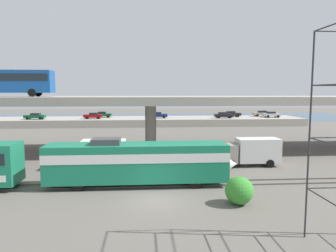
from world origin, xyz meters
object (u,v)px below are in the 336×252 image
Objects in this scene: service_truck_east at (95,153)px; parked_car_7 at (231,114)px; parked_car_5 at (272,114)px; parked_car_6 at (224,115)px; parked_car_2 at (35,116)px; transit_bus_on_overpass at (5,81)px; service_truck_west at (250,151)px; parked_car_3 at (103,114)px; parked_car_1 at (261,113)px; parked_car_4 at (93,116)px; parked_car_0 at (158,115)px; train_locomotive at (146,161)px.

parked_car_7 is (27.45, 45.79, 0.86)m from service_truck_east.
parked_car_6 is (-12.47, -0.93, 0.00)m from parked_car_5.
service_truck_east is at bearing 115.76° from parked_car_2.
transit_bus_on_overpass is 17.62m from service_truck_east.
service_truck_west is 1.66× the size of parked_car_3.
service_truck_west is 1.00× the size of service_truck_east.
service_truck_east is 1.50× the size of parked_car_6.
parked_car_6 is at bearing 41.52° from transit_bus_on_overpass.
parked_car_1 is 1.03× the size of parked_car_5.
parked_car_4 is at bearing -177.63° from parked_car_2.
parked_car_1 and parked_car_2 have the same top height.
parked_car_6 is at bearing 22.95° from parked_car_1.
parked_car_5 is 9.88m from parked_car_7.
parked_car_6 is at bearing -175.75° from parked_car_5.
parked_car_2 and parked_car_7 have the same top height.
parked_car_2 is at bearing -176.97° from parked_car_0.
parked_car_6 is (24.49, 42.19, 0.86)m from service_truck_east.
transit_bus_on_overpass is at bearing -137.70° from parked_car_7.
parked_car_2 is at bearing 102.87° from transit_bus_on_overpass.
transit_bus_on_overpass reaches higher than train_locomotive.
parked_car_0 and parked_car_6 have the same top height.
train_locomotive is 4.06× the size of parked_car_3.
transit_bus_on_overpass is 31.99m from service_truck_west.
parked_car_3 is (7.63, 36.94, -7.08)m from transit_bus_on_overpass.
parked_car_0 is 0.98× the size of parked_car_2.
transit_bus_on_overpass is at bearing 37.88° from parked_car_1.
parked_car_1 is at bearing 8.05° from parked_car_7.
service_truck_east is 46.49m from parked_car_2.
parked_car_1 is 0.94× the size of parked_car_7.
parked_car_3 is 0.99× the size of parked_car_5.
parked_car_2 reaches higher than service_truck_east.
parked_car_1 is at bearing -174.79° from parked_car_2.
parked_car_5 is (43.94, 0.71, -0.00)m from parked_car_4.
service_truck_east is at bearing 0.00° from service_truck_west.
parked_car_3 is at bearing -164.07° from parked_car_2.
train_locomotive reaches higher than service_truck_east.
parked_car_2 is (-20.20, 41.86, 0.86)m from service_truck_east.
transit_bus_on_overpass reaches higher than parked_car_6.
service_truck_west is 47.58m from parked_car_5.
transit_bus_on_overpass is at bearing -35.90° from service_truck_east.
parked_car_5 is at bearing 34.29° from transit_bus_on_overpass.
parked_car_4 and parked_car_7 have the same top height.
parked_car_0 is 28.70m from parked_car_2.
parked_car_7 is at bearing -175.29° from parked_car_2.
service_truck_east is at bearing -83.68° from parked_car_3.
parked_car_4 is (13.21, 0.55, -0.00)m from parked_car_2.
parked_car_1 is 43.00m from parked_car_4.
parked_car_2 is 57.17m from parked_car_5.
parked_car_2 is at bearing 5.21° from parked_car_1.
parked_car_7 is (18.99, 2.41, 0.00)m from parked_car_0.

